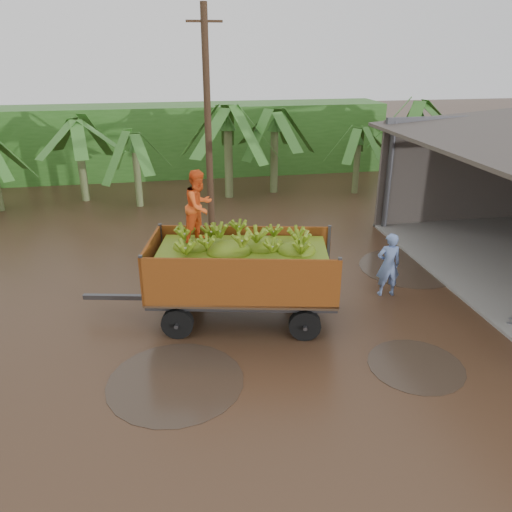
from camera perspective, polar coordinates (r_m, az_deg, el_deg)
The scene contains 6 objects.
ground at distance 13.14m, azimuth 3.11°, elevation -6.51°, with size 100.00×100.00×0.00m, color black.
hedge_north at distance 27.51m, azimuth -8.94°, elevation 12.97°, with size 22.00×3.00×3.60m, color #2D661E.
banana_trailer at distance 12.27m, azimuth -1.69°, elevation -1.40°, with size 6.43×3.11×3.84m.
man_blue at distance 14.12m, azimuth 14.89°, elevation -0.97°, with size 0.67×0.44×1.83m, color #6780BC.
utility_pole at distance 18.08m, azimuth -5.51°, elevation 14.84°, with size 1.20×0.24×7.75m.
banana_plants at distance 18.24m, azimuth -15.44°, elevation 7.54°, with size 24.98×21.08×4.17m.
Camera 1 is at (-2.77, -11.10, 6.47)m, focal length 35.00 mm.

